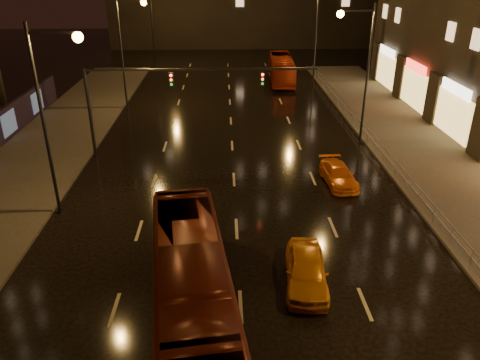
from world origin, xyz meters
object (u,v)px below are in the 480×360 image
at_px(bus_red, 191,283).
at_px(taxi_far, 338,175).
at_px(taxi_near, 306,270).
at_px(bus_curb, 282,69).

bearing_deg(bus_red, taxi_far, 47.26).
bearing_deg(taxi_far, bus_red, -130.24).
distance_m(bus_red, taxi_far, 14.38).
height_order(bus_red, taxi_far, bus_red).
height_order(bus_red, taxi_near, bus_red).
relative_size(bus_red, bus_curb, 1.11).
bearing_deg(taxi_near, taxi_far, 75.87).
xyz_separation_m(bus_curb, taxi_near, (-3.19, -37.08, -0.70)).
height_order(bus_red, bus_curb, bus_red).
distance_m(taxi_near, taxi_far, 10.52).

